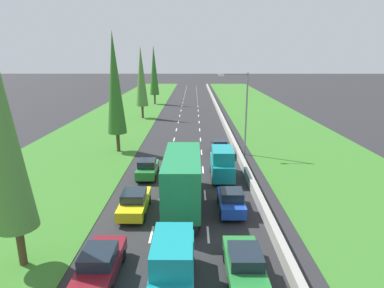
% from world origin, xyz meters
% --- Properties ---
extents(ground_plane, '(300.00, 300.00, 0.00)m').
position_xyz_m(ground_plane, '(0.00, 60.00, 0.00)').
color(ground_plane, '#28282B').
rests_on(ground_plane, ground).
extents(grass_verge_left, '(14.00, 140.00, 0.04)m').
position_xyz_m(grass_verge_left, '(-12.65, 60.00, 0.02)').
color(grass_verge_left, '#387528').
rests_on(grass_verge_left, ground).
extents(grass_verge_right, '(14.00, 140.00, 0.04)m').
position_xyz_m(grass_verge_right, '(14.35, 60.00, 0.02)').
color(grass_verge_right, '#387528').
rests_on(grass_verge_right, ground).
extents(median_barrier, '(0.44, 120.00, 0.85)m').
position_xyz_m(median_barrier, '(5.70, 60.00, 0.42)').
color(median_barrier, '#9E9B93').
rests_on(median_barrier, ground).
extents(lane_markings, '(3.64, 116.00, 0.01)m').
position_xyz_m(lane_markings, '(0.00, 60.00, 0.01)').
color(lane_markings, white).
rests_on(lane_markings, ground).
extents(maroon_sedan_left_lane, '(1.82, 4.50, 1.64)m').
position_xyz_m(maroon_sedan_left_lane, '(-3.74, 10.82, 0.81)').
color(maroon_sedan_left_lane, maroon).
rests_on(maroon_sedan_left_lane, ground).
extents(green_sedan_right_lane, '(1.82, 4.50, 1.64)m').
position_xyz_m(green_sedan_right_lane, '(3.35, 10.84, 0.81)').
color(green_sedan_right_lane, '#237A33').
rests_on(green_sedan_right_lane, ground).
extents(teal_van_centre_lane, '(1.96, 4.90, 2.82)m').
position_xyz_m(teal_van_centre_lane, '(-0.08, 10.00, 1.40)').
color(teal_van_centre_lane, teal).
rests_on(teal_van_centre_lane, ground).
extents(blue_hatchback_right_lane, '(1.74, 3.90, 1.72)m').
position_xyz_m(blue_hatchback_right_lane, '(3.48, 18.09, 0.84)').
color(blue_hatchback_right_lane, '#1E47B7').
rests_on(blue_hatchback_right_lane, ground).
extents(teal_van_right_lane, '(1.96, 4.90, 2.82)m').
position_xyz_m(teal_van_right_lane, '(3.40, 24.78, 1.40)').
color(teal_van_right_lane, teal).
rests_on(teal_van_right_lane, ground).
extents(black_hatchback_right_lane, '(1.74, 3.90, 1.72)m').
position_xyz_m(black_hatchback_right_lane, '(3.75, 32.12, 0.84)').
color(black_hatchback_right_lane, black).
rests_on(black_hatchback_right_lane, ground).
extents(yellow_sedan_left_lane, '(1.82, 4.50, 1.64)m').
position_xyz_m(yellow_sedan_left_lane, '(-3.28, 17.94, 0.81)').
color(yellow_sedan_left_lane, yellow).
rests_on(yellow_sedan_left_lane, ground).
extents(green_hatchback_left_lane, '(1.74, 3.90, 1.72)m').
position_xyz_m(green_hatchback_left_lane, '(-3.34, 24.97, 0.84)').
color(green_hatchback_left_lane, '#237A33').
rests_on(green_hatchback_left_lane, ground).
extents(green_box_truck_centre_lane, '(2.46, 9.40, 4.18)m').
position_xyz_m(green_box_truck_centre_lane, '(0.07, 18.92, 2.18)').
color(green_box_truck_centre_lane, black).
rests_on(green_box_truck_centre_lane, ground).
extents(poplar_tree_nearest, '(2.09, 2.09, 11.79)m').
position_xyz_m(poplar_tree_nearest, '(-8.13, 11.94, 6.95)').
color(poplar_tree_nearest, '#4C3823').
rests_on(poplar_tree_nearest, ground).
extents(poplar_tree_second, '(2.14, 2.14, 13.41)m').
position_xyz_m(poplar_tree_second, '(-7.84, 33.36, 7.76)').
color(poplar_tree_second, '#4C3823').
rests_on(poplar_tree_second, ground).
extents(poplar_tree_third, '(2.11, 2.11, 12.43)m').
position_xyz_m(poplar_tree_third, '(-8.23, 54.62, 7.27)').
color(poplar_tree_third, '#4C3823').
rests_on(poplar_tree_third, ground).
extents(poplar_tree_fourth, '(2.13, 2.13, 13.06)m').
position_xyz_m(poplar_tree_fourth, '(-8.09, 72.30, 7.58)').
color(poplar_tree_fourth, '#4C3823').
rests_on(poplar_tree_fourth, ground).
extents(street_light_mast, '(3.20, 0.28, 9.00)m').
position_xyz_m(street_light_mast, '(6.20, 32.16, 5.23)').
color(street_light_mast, gray).
rests_on(street_light_mast, ground).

